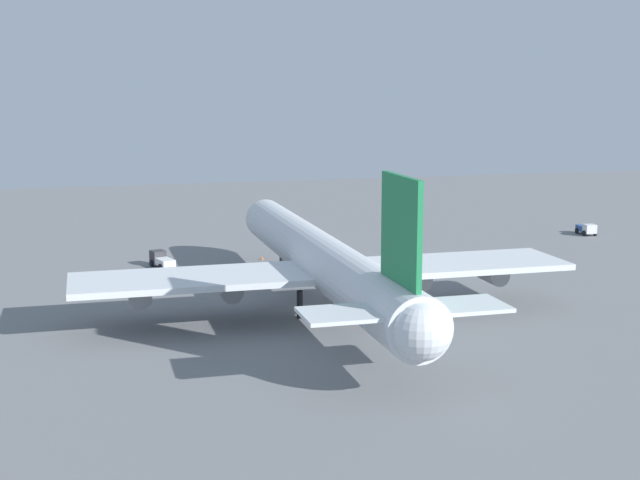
% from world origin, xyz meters
% --- Properties ---
extents(ground_plane, '(280.31, 280.31, 0.00)m').
position_xyz_m(ground_plane, '(0.00, 0.00, 0.00)').
color(ground_plane, slate).
extents(cargo_airplane, '(70.08, 57.85, 18.84)m').
position_xyz_m(cargo_airplane, '(-0.48, 0.00, 6.16)').
color(cargo_airplane, silver).
rests_on(cargo_airplane, ground_plane).
extents(pushback_tractor, '(4.69, 2.76, 2.07)m').
position_xyz_m(pushback_tractor, '(38.51, -60.02, 1.10)').
color(pushback_tractor, silver).
rests_on(pushback_tractor, ground_plane).
extents(baggage_tug, '(5.71, 3.58, 2.30)m').
position_xyz_m(baggage_tug, '(29.88, 16.16, 1.15)').
color(baggage_tug, '#333338').
rests_on(baggage_tug, ground_plane).
extents(cargo_container_aft, '(3.08, 3.16, 1.96)m').
position_xyz_m(cargo_container_aft, '(16.51, -31.87, 0.98)').
color(cargo_container_aft, '#999EA8').
rests_on(cargo_container_aft, ground_plane).
extents(safety_cone_nose, '(0.39, 0.39, 0.56)m').
position_xyz_m(safety_cone_nose, '(31.53, 0.71, 0.28)').
color(safety_cone_nose, orange).
rests_on(safety_cone_nose, ground_plane).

